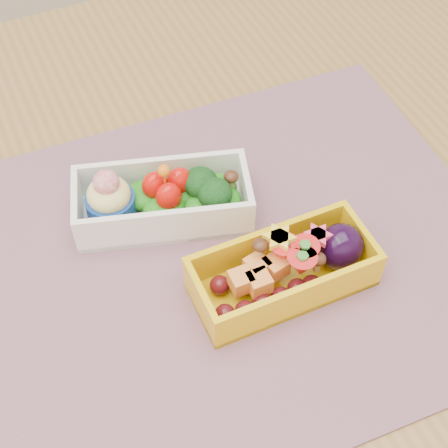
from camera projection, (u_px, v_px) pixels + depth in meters
name	position (u px, v px, depth m)	size (l,w,h in m)	color
table	(227.00, 301.00, 0.65)	(1.20, 0.80, 0.75)	brown
placemat	(218.00, 259.00, 0.56)	(0.48, 0.37, 0.00)	#845B60
bento_white	(162.00, 200.00, 0.57)	(0.16, 0.11, 0.06)	white
bento_yellow	(287.00, 269.00, 0.53)	(0.15, 0.07, 0.05)	#E6B40B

